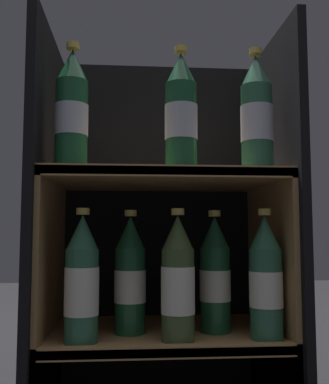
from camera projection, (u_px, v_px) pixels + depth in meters
fridge_back_wall at (158, 221)px, 1.29m from camera, size 0.58×0.02×0.91m
fridge_side_left at (45, 219)px, 1.07m from camera, size 0.02×0.40×0.91m
fridge_side_right at (276, 219)px, 1.12m from camera, size 0.02×0.40×0.91m
shelf_lower at (163, 345)px, 1.06m from camera, size 0.54×0.36×0.19m
shelf_upper at (163, 243)px, 1.08m from camera, size 0.54×0.36×0.56m
bottle_upper_front_0 at (72, 111)px, 0.98m from camera, size 0.07×0.07×0.28m
bottle_upper_front_1 at (181, 114)px, 1.00m from camera, size 0.07×0.07×0.28m
bottle_upper_front_2 at (257, 116)px, 1.01m from camera, size 0.07×0.07×0.28m
bottle_lower_front_0 at (82, 282)px, 0.95m from camera, size 0.07×0.07×0.28m
bottle_lower_front_1 at (178, 281)px, 0.96m from camera, size 0.07×0.07×0.28m
bottle_lower_front_2 at (266, 280)px, 0.98m from camera, size 0.07×0.07×0.28m
bottle_lower_back_0 at (130, 277)px, 1.04m from camera, size 0.07×0.07×0.28m
bottle_lower_back_1 at (215, 277)px, 1.05m from camera, size 0.07×0.07×0.28m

